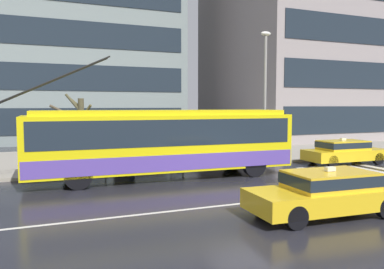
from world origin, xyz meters
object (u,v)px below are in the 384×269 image
Objects in this scene: trolleybus at (164,141)px; street_lamp at (265,85)px; bus_shelter at (141,128)px; taxi_ahead_of_bus at (344,151)px; pedestrian_approaching_curb at (74,145)px; pedestrian_walking_past at (68,136)px; taxi_oncoming_near at (326,191)px; pedestrian_at_shelter at (131,133)px; street_tree_bare at (80,127)px.

trolleybus is 1.81× the size of street_lamp.
bus_shelter is 7.16m from street_lamp.
taxi_ahead_of_bus is 2.72× the size of pedestrian_approaching_curb.
taxi_ahead_of_bus is 2.27× the size of pedestrian_walking_past.
trolleybus is at bearing -54.01° from pedestrian_approaching_curb.
taxi_oncoming_near is 10.58m from taxi_ahead_of_bus.
trolleybus is at bearing -73.77° from pedestrian_at_shelter.
street_lamp is at bearing -7.38° from bus_shelter.
bus_shelter is 0.60× the size of street_lamp.
pedestrian_at_shelter is 0.99× the size of pedestrian_walking_past.
trolleybus is at bearing -179.18° from taxi_ahead_of_bus.
pedestrian_at_shelter is 2.43m from street_tree_bare.
street_tree_bare reaches higher than pedestrian_at_shelter.
taxi_ahead_of_bus is 1.09× the size of bus_shelter.
pedestrian_at_shelter is 0.28× the size of street_lamp.
taxi_oncoming_near is 2.26× the size of pedestrian_at_shelter.
pedestrian_approaching_curb is at bearing 167.69° from street_lamp.
pedestrian_approaching_curb is (-3.28, 4.51, -0.47)m from trolleybus.
pedestrian_approaching_curb is 0.24× the size of street_lamp.
street_lamp is at bearing 66.82° from taxi_oncoming_near.
taxi_oncoming_near and taxi_ahead_of_bus have the same top height.
trolleybus reaches higher than pedestrian_at_shelter.
pedestrian_approaching_curb is 10.56m from street_lamp.
trolleybus is 7.47m from street_lamp.
taxi_oncoming_near is 12.18m from street_tree_bare.
trolleybus is 6.26× the size of pedestrian_walking_past.
bus_shelter is at bearing 92.81° from trolleybus.
trolleybus is 5.60m from pedestrian_approaching_curb.
bus_shelter is at bearing 16.13° from pedestrian_walking_past.
pedestrian_approaching_curb is at bearing 103.06° from street_tree_bare.
bus_shelter is (-0.16, 3.23, 0.36)m from trolleybus.
street_lamp is 9.96m from street_tree_bare.
pedestrian_walking_past reaches higher than taxi_ahead_of_bus.
taxi_ahead_of_bus is at bearing -18.00° from pedestrian_approaching_curb.
street_tree_bare is (-2.90, 0.35, 0.11)m from bus_shelter.
bus_shelter is at bearing 163.34° from taxi_ahead_of_bus.
street_lamp reaches higher than taxi_ahead_of_bus.
pedestrian_approaching_curb is at bearing 157.71° from bus_shelter.
trolleybus reaches higher than pedestrian_walking_past.
bus_shelter is 2.08× the size of pedestrian_walking_past.
street_tree_bare is (0.69, 1.39, 0.33)m from pedestrian_walking_past.
street_lamp reaches higher than street_tree_bare.
pedestrian_walking_past is at bearing -163.87° from bus_shelter.
pedestrian_at_shelter reaches higher than taxi_ahead_of_bus.
bus_shelter reaches higher than taxi_oncoming_near.
street_tree_bare is at bearing 63.54° from pedestrian_walking_past.
street_tree_bare is at bearing 173.15° from bus_shelter.
pedestrian_approaching_curb is at bearing 116.36° from taxi_oncoming_near.
bus_shelter is (-10.33, 3.09, 1.27)m from taxi_ahead_of_bus.
trolleybus is at bearing -30.32° from pedestrian_walking_past.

